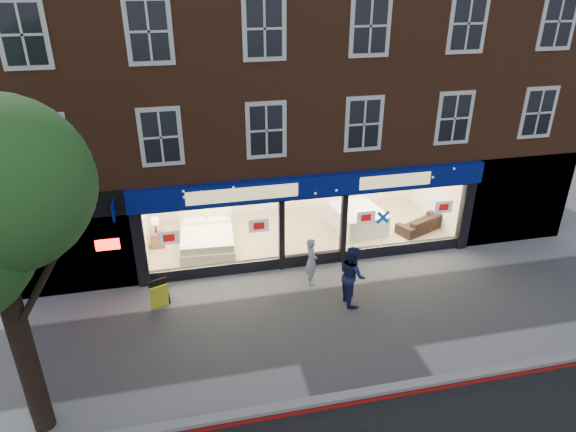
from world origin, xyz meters
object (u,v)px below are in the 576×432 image
object	(u,v)px
pedestrian_grey	(311,261)
pedestrian_blue	(352,275)
mattress_stack	(357,219)
a_board	(159,295)
display_bed	(207,238)
sofa	(421,222)

from	to	relation	value
pedestrian_grey	pedestrian_blue	xyz separation A→B (m)	(0.91, -1.24, 0.14)
mattress_stack	a_board	xyz separation A→B (m)	(-7.29, -3.35, -0.08)
a_board	pedestrian_blue	size ratio (longest dim) A/B	0.46
display_bed	a_board	size ratio (longest dim) A/B	2.83
display_bed	pedestrian_grey	xyz separation A→B (m)	(3.04, -2.83, 0.33)
pedestrian_blue	sofa	bearing A→B (deg)	-50.50
sofa	pedestrian_blue	world-z (taller)	pedestrian_blue
pedestrian_grey	pedestrian_blue	world-z (taller)	pedestrian_blue
sofa	pedestrian_blue	xyz separation A→B (m)	(-4.02, -3.69, 0.54)
display_bed	a_board	world-z (taller)	display_bed
pedestrian_blue	mattress_stack	bearing A→B (deg)	-24.57
a_board	pedestrian_grey	distance (m)	4.70
a_board	pedestrian_grey	size ratio (longest dim) A/B	0.54
pedestrian_grey	pedestrian_blue	distance (m)	1.54
a_board	pedestrian_blue	xyz separation A→B (m)	(5.59, -0.96, 0.51)
sofa	a_board	distance (m)	9.99
display_bed	mattress_stack	size ratio (longest dim) A/B	1.08
pedestrian_grey	a_board	bearing A→B (deg)	92.29
a_board	display_bed	bearing A→B (deg)	42.12
sofa	pedestrian_grey	world-z (taller)	pedestrian_grey
a_board	pedestrian_grey	bearing A→B (deg)	-16.72
display_bed	sofa	world-z (taller)	display_bed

